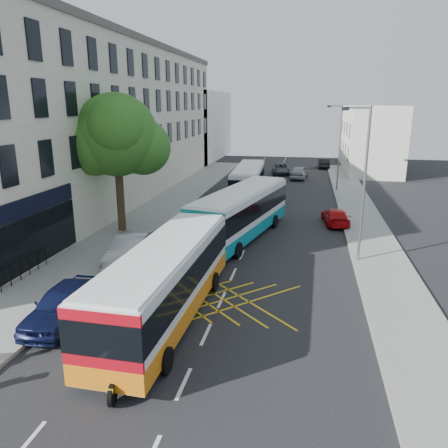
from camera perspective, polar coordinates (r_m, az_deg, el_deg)
The scene contains 20 objects.
ground at distance 14.22m, azimuth -5.28°, elevation -20.04°, with size 120.00×120.00×0.00m, color black.
pavement_left at distance 29.80m, azimuth -13.12°, elevation -0.87°, with size 5.00×70.00×0.15m, color gray.
pavement_right at distance 27.64m, azimuth 18.92°, elevation -2.59°, with size 3.00×70.00×0.15m, color gray.
terrace_main at distance 39.62m, azimuth -15.58°, elevation 12.75°, with size 8.30×45.00×13.50m.
terrace_far at distance 68.41m, azimuth -4.00°, elevation 12.69°, with size 8.00×20.00×10.00m, color silver.
building_right at distance 59.73m, azimuth 18.46°, elevation 10.60°, with size 6.00×18.00×8.00m, color silver.
street_tree at distance 28.70m, azimuth -13.93°, elevation 11.12°, with size 6.30×5.70×8.80m.
lamp_near at distance 23.54m, azimuth 17.68°, elevation 5.87°, with size 1.45×0.15×8.00m.
lamp_far at distance 43.33m, azimuth 14.76°, elevation 10.15°, with size 1.45×0.15×8.00m.
railings at distance 22.27m, azimuth -26.15°, elevation -5.94°, with size 0.08×5.60×1.14m, color black, non-canonical shape.
bus_near at distance 17.29m, azimuth -7.58°, elevation -7.36°, with size 2.87×10.70×2.99m.
bus_mid at distance 27.46m, azimuth 2.28°, elevation 1.51°, with size 4.98×11.32×3.10m.
bus_far at distance 39.95m, azimuth 3.18°, elevation 5.67°, with size 2.77×10.05×2.80m.
motorbike at distance 13.81m, azimuth -13.63°, elevation -16.97°, with size 0.76×2.23×1.98m.
parked_car_blue at distance 18.23m, azimuth -20.13°, elevation -9.79°, with size 1.79×4.45×1.52m, color #0E1338.
parked_car_silver at distance 23.70m, azimuth -12.05°, elevation -3.29°, with size 1.62×4.65×1.53m, color #A0A1A7.
red_hatchback at distance 31.73m, azimuth 14.34°, elevation 0.96°, with size 1.59×3.91×1.14m, color #B8070C.
distant_car_grey at distance 53.71m, azimuth 7.45°, elevation 7.16°, with size 2.07×4.49×1.25m, color #3D4044.
distant_car_silver at distance 50.41m, azimuth 9.78°, elevation 6.65°, with size 1.71×4.26×1.45m, color #989B9F.
distant_car_dark at distance 59.79m, azimuth 12.89°, elevation 7.76°, with size 1.37×3.92×1.29m, color black.
Camera 1 is at (3.37, -11.09, 8.23)m, focal length 35.00 mm.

